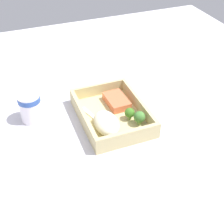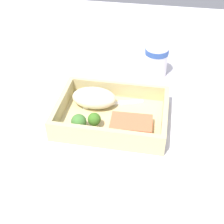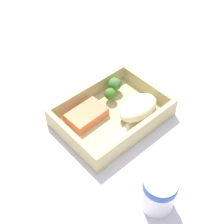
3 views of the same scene
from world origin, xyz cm
name	(u,v)px [view 1 (image 1 of 3)]	position (x,y,z in cm)	size (l,w,h in cm)	color
ground_plane	(112,121)	(0.00, 0.00, -1.00)	(160.00, 160.00, 2.00)	silver
takeout_tray	(112,117)	(0.00, 0.00, 0.60)	(26.54, 19.58, 1.20)	tan
tray_rim	(112,111)	(0.00, 0.00, 3.24)	(26.54, 19.58, 4.08)	tan
salmon_fillet	(117,101)	(-5.18, 3.62, 2.43)	(9.68, 6.18, 2.47)	#DD6942
mashed_potatoes	(106,123)	(5.30, -3.78, 3.52)	(11.22, 7.12, 4.64)	beige
broccoli_floret_1	(139,117)	(6.59, 6.19, 3.79)	(3.53, 3.53, 4.48)	#7B9B53
broccoli_floret_2	(130,113)	(3.37, 4.44, 3.52)	(3.08, 3.08, 3.98)	#82A35A
fork	(100,122)	(1.66, -4.68, 1.42)	(15.54, 6.43, 0.44)	white
paper_cup	(30,106)	(-8.84, -23.26, 5.03)	(6.80, 6.80, 9.00)	white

